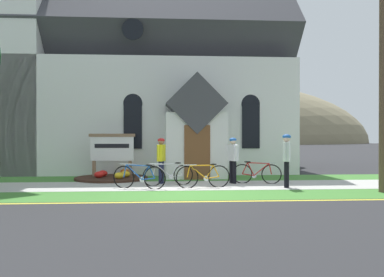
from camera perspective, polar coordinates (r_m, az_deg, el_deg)
name	(u,v)px	position (r m, az deg, el deg)	size (l,w,h in m)	color
ground	(181,180)	(16.26, -1.49, -5.59)	(140.00, 140.00, 0.00)	#2B2B2D
sidewalk_slab	(126,186)	(14.35, -9.00, -6.38)	(32.00, 2.64, 0.01)	#B7B5AD
grass_verge	(118,196)	(12.07, -9.95, -7.69)	(32.00, 1.99, 0.01)	#427F33
church_lawn	(131,179)	(16.75, -8.28, -5.41)	(24.00, 2.20, 0.01)	#427F33
curb_paint_stripe	(114,203)	(10.94, -10.58, -8.54)	(28.00, 0.16, 0.01)	yellow
church_building	(127,76)	(22.05, -8.75, 8.34)	(14.78, 10.58, 13.93)	white
church_sign	(112,149)	(16.69, -10.79, -1.43)	(1.80, 0.25, 1.77)	#7F6047
flower_bed	(112,178)	(16.55, -10.80, -5.22)	(2.79, 2.79, 0.34)	#382319
bicycle_blue	(203,176)	(13.69, 1.56, -5.12)	(1.79, 0.31, 0.81)	black
bicycle_green	(168,175)	(14.40, -3.21, -4.91)	(1.72, 0.50, 0.80)	black
bicycle_white	(257,173)	(15.08, 8.75, -4.67)	(1.69, 0.41, 0.81)	black
bicycle_orange	(139,177)	(13.55, -7.17, -5.18)	(1.71, 0.68, 0.81)	black
cyclist_in_yellow_jersey	(161,157)	(14.87, -4.19, -2.55)	(0.31, 0.69, 1.61)	#191E38
cyclist_in_blue_jersey	(287,156)	(14.01, 12.71, -2.35)	(0.38, 0.62, 1.74)	black
cyclist_in_white_jersey	(233,157)	(14.94, 5.57, -2.50)	(0.35, 0.71, 1.62)	black
utility_pole	(380,23)	(14.19, 24.16, 14.13)	(3.12, 0.28, 9.19)	brown
roadside_conifer	(265,86)	(24.14, 9.84, 6.97)	(3.21, 3.21, 6.49)	#3D2D1E
distant_hill	(202,143)	(92.30, 1.42, -0.62)	(73.22, 39.54, 27.44)	#847A5B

